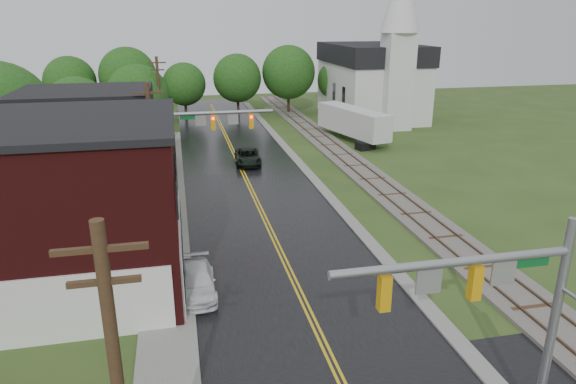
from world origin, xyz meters
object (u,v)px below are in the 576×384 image
object	(u,v)px
tree_left_b	(2,116)
tree_left_e	(140,97)
church	(375,73)
utility_pole_b	(153,154)
tree_left_c	(79,112)
brick_building	(24,209)
utility_pole_c	(160,100)
suv_dark	(248,157)
semi_trailer	(353,122)
traffic_signal_far	(203,130)
pickup_white	(197,282)
traffic_signal_near	(496,296)

from	to	relation	value
tree_left_b	tree_left_e	bearing A→B (deg)	57.26
church	tree_left_e	size ratio (longest dim) A/B	2.45
utility_pole_b	tree_left_b	world-z (taller)	tree_left_b
utility_pole_b	tree_left_c	world-z (taller)	utility_pole_b
brick_building	utility_pole_c	world-z (taller)	utility_pole_c
suv_dark	semi_trailer	xyz separation A→B (m)	(12.31, 6.79, 1.44)
tree_left_c	utility_pole_b	bearing A→B (deg)	-68.51
utility_pole_b	utility_pole_c	bearing A→B (deg)	90.00
traffic_signal_far	brick_building	bearing A→B (deg)	-126.92
tree_left_e	pickup_white	bearing A→B (deg)	-83.03
utility_pole_b	suv_dark	world-z (taller)	utility_pole_b
traffic_signal_far	utility_pole_c	bearing A→B (deg)	101.09
traffic_signal_near	tree_left_e	world-z (taller)	tree_left_e
utility_pole_c	tree_left_c	world-z (taller)	utility_pole_c
traffic_signal_near	suv_dark	world-z (taller)	traffic_signal_near
tree_left_e	tree_left_c	bearing A→B (deg)	-129.81
brick_building	traffic_signal_near	world-z (taller)	brick_building
traffic_signal_far	utility_pole_c	world-z (taller)	utility_pole_c
suv_dark	semi_trailer	bearing A→B (deg)	33.11
traffic_signal_far	semi_trailer	size ratio (longest dim) A/B	0.67
utility_pole_b	pickup_white	xyz separation A→B (m)	(2.00, -9.22, -4.11)
brick_building	tree_left_e	xyz separation A→B (m)	(3.64, 30.90, 0.66)
tree_left_e	pickup_white	world-z (taller)	tree_left_e
utility_pole_c	tree_left_e	xyz separation A→B (m)	(-2.05, 1.90, 0.09)
traffic_signal_near	tree_left_b	distance (m)	36.73
tree_left_c	semi_trailer	size ratio (longest dim) A/B	0.69
traffic_signal_far	tree_left_b	world-z (taller)	tree_left_b
brick_building	tree_left_e	size ratio (longest dim) A/B	1.75
traffic_signal_near	tree_left_e	size ratio (longest dim) A/B	0.90
utility_pole_b	tree_left_b	distance (m)	14.87
church	utility_pole_b	xyz separation A→B (m)	(-26.80, -31.74, -1.11)
utility_pole_b	suv_dark	bearing A→B (deg)	59.99
traffic_signal_near	semi_trailer	xyz separation A→B (m)	(9.64, 39.95, -2.86)
pickup_white	semi_trailer	bearing A→B (deg)	58.15
church	tree_left_e	world-z (taller)	church
brick_building	tree_left_b	xyz separation A→B (m)	(-5.36, 16.90, 1.57)
traffic_signal_far	suv_dark	distance (m)	10.17
church	suv_dark	world-z (taller)	church
utility_pole_c	suv_dark	world-z (taller)	utility_pole_c
traffic_signal_near	semi_trailer	distance (m)	41.19
church	utility_pole_b	distance (m)	41.55
tree_left_e	suv_dark	distance (m)	15.02
traffic_signal_near	utility_pole_c	distance (m)	43.24
church	tree_left_b	size ratio (longest dim) A/B	2.06
traffic_signal_far	pickup_white	size ratio (longest dim) A/B	1.74
church	tree_left_c	world-z (taller)	church
suv_dark	utility_pole_b	bearing A→B (deg)	-115.77
traffic_signal_near	utility_pole_c	bearing A→B (deg)	103.74
utility_pole_c	semi_trailer	distance (m)	20.18
utility_pole_c	tree_left_c	size ratio (longest dim) A/B	1.18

